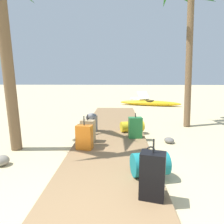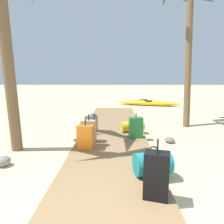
% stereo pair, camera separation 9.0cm
% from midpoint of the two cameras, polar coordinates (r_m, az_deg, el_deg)
% --- Properties ---
extents(ground_plane, '(60.00, 60.00, 0.00)m').
position_cam_midpoint_polar(ground_plane, '(5.34, -0.45, -8.23)').
color(ground_plane, '#CCB789').
extents(boardwalk, '(1.75, 8.36, 0.08)m').
position_cam_midpoint_polar(boardwalk, '(6.13, -0.24, -5.40)').
color(boardwalk, olive).
rests_on(boardwalk, ground).
extents(duffel_bag_teal, '(0.65, 0.49, 0.49)m').
position_cam_midpoint_polar(duffel_bag_teal, '(3.51, 10.43, -13.87)').
color(duffel_bag_teal, '#197A7F').
rests_on(duffel_bag_teal, boardwalk).
extents(suitcase_black, '(0.37, 0.30, 0.82)m').
position_cam_midpoint_polar(suitcase_black, '(2.87, 11.28, -16.81)').
color(suitcase_black, black).
rests_on(suitcase_black, boardwalk).
extents(suitcase_orange, '(0.38, 0.26, 0.74)m').
position_cam_midpoint_polar(suitcase_orange, '(4.58, -7.87, -6.94)').
color(suitcase_orange, orange).
rests_on(suitcase_orange, boardwalk).
extents(suitcase_green, '(0.36, 0.25, 0.65)m').
position_cam_midpoint_polar(suitcase_green, '(5.38, 6.12, -4.28)').
color(suitcase_green, '#237538').
rests_on(suitcase_green, boardwalk).
extents(backpack_grey, '(0.31, 0.25, 0.53)m').
position_cam_midpoint_polar(backpack_grey, '(5.98, -5.99, -2.70)').
color(backpack_grey, slate).
rests_on(backpack_grey, boardwalk).
extents(suitcase_tan, '(0.36, 0.27, 0.68)m').
position_cam_midpoint_polar(suitcase_tan, '(5.06, -6.96, -5.26)').
color(suitcase_tan, tan).
rests_on(suitcase_tan, boardwalk).
extents(duffel_bag_yellow, '(0.71, 0.46, 0.41)m').
position_cam_midpoint_polar(duffel_bag_yellow, '(5.98, 5.23, -3.94)').
color(duffel_bag_yellow, gold).
rests_on(duffel_bag_yellow, boardwalk).
extents(lounge_chair, '(1.03, 1.67, 0.77)m').
position_cam_midpoint_polar(lounge_chair, '(12.37, 7.12, 3.85)').
color(lounge_chair, white).
rests_on(lounge_chair, ground).
extents(kayak, '(3.40, 1.34, 0.29)m').
position_cam_midpoint_polar(kayak, '(11.67, 9.83, 2.48)').
color(kayak, gold).
rests_on(kayak, ground).
extents(rock_left_mid, '(0.35, 0.35, 0.20)m').
position_cam_midpoint_polar(rock_left_mid, '(4.49, -28.41, -11.86)').
color(rock_left_mid, gray).
rests_on(rock_left_mid, ground).
extents(rock_right_mid, '(0.28, 0.31, 0.13)m').
position_cam_midpoint_polar(rock_right_mid, '(5.45, 15.20, -7.48)').
color(rock_right_mid, slate).
rests_on(rock_right_mid, ground).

